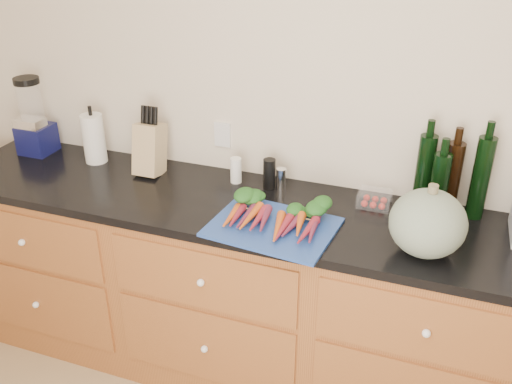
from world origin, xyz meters
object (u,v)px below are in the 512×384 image
at_px(blender_appliance, 33,120).
at_px(knife_block, 150,149).
at_px(squash, 428,223).
at_px(paper_towel, 94,139).
at_px(carrots, 276,216).
at_px(cutting_board, 273,227).
at_px(tomato_box, 375,199).

xyz_separation_m(blender_appliance, knife_block, (0.67, -0.02, -0.05)).
height_order(squash, blender_appliance, blender_appliance).
relative_size(paper_towel, knife_block, 1.01).
bearing_deg(blender_appliance, carrots, -11.40).
bearing_deg(squash, paper_towel, 169.82).
distance_m(blender_appliance, knife_block, 0.68).
bearing_deg(squash, blender_appliance, 171.66).
distance_m(carrots, paper_towel, 1.08).
distance_m(squash, knife_block, 1.33).
bearing_deg(knife_block, cutting_board, -22.73).
distance_m(blender_appliance, tomato_box, 1.75).
xyz_separation_m(carrots, squash, (0.59, -0.01, 0.09)).
distance_m(paper_towel, tomato_box, 1.40).
distance_m(cutting_board, knife_block, 0.78).
distance_m(squash, paper_towel, 1.65).
bearing_deg(tomato_box, blender_appliance, -179.60).
bearing_deg(blender_appliance, knife_block, -1.52).
relative_size(cutting_board, knife_block, 2.01).
relative_size(knife_block, tomato_box, 1.74).
height_order(cutting_board, tomato_box, tomato_box).
xyz_separation_m(squash, blender_appliance, (-1.98, 0.29, 0.05)).
height_order(cutting_board, paper_towel, paper_towel).
distance_m(cutting_board, squash, 0.60).
relative_size(cutting_board, tomato_box, 3.51).
xyz_separation_m(cutting_board, paper_towel, (-1.04, 0.32, 0.12)).
bearing_deg(paper_towel, cutting_board, -17.11).
distance_m(carrots, squash, 0.59).
bearing_deg(paper_towel, blender_appliance, -179.65).
distance_m(cutting_board, tomato_box, 0.48).
xyz_separation_m(carrots, blender_appliance, (-1.39, 0.28, 0.14)).
xyz_separation_m(cutting_board, squash, (0.59, 0.03, 0.12)).
relative_size(squash, tomato_box, 2.03).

